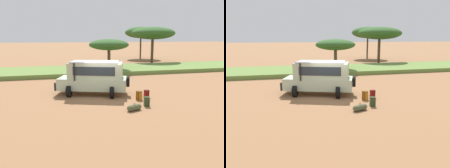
# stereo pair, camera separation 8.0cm
# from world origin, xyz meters

# --- Properties ---
(ground_plane) EXTENTS (320.00, 320.00, 0.00)m
(ground_plane) POSITION_xyz_m (0.00, 0.00, 0.00)
(ground_plane) COLOR #936642
(grass_bank) EXTENTS (120.00, 7.00, 0.44)m
(grass_bank) POSITION_xyz_m (0.00, 11.12, 0.22)
(grass_bank) COLOR olive
(grass_bank) RESTS_ON ground_plane
(safari_vehicle) EXTENTS (5.44, 3.68, 2.44)m
(safari_vehicle) POSITION_xyz_m (-0.52, 0.68, 1.29)
(safari_vehicle) COLOR #B2C6A8
(safari_vehicle) RESTS_ON ground_plane
(backpack_beside_front_wheel) EXTENTS (0.40, 0.47, 0.57)m
(backpack_beside_front_wheel) POSITION_xyz_m (2.14, -2.91, 0.28)
(backpack_beside_front_wheel) COLOR #42562D
(backpack_beside_front_wheel) RESTS_ON ground_plane
(backpack_cluster_center) EXTENTS (0.45, 0.42, 0.60)m
(backpack_cluster_center) POSITION_xyz_m (2.16, -1.54, 0.29)
(backpack_cluster_center) COLOR #B26619
(backpack_cluster_center) RESTS_ON ground_plane
(backpack_near_rear_wheel) EXTENTS (0.34, 0.39, 0.55)m
(backpack_near_rear_wheel) POSITION_xyz_m (2.83, -1.21, 0.27)
(backpack_near_rear_wheel) COLOR maroon
(backpack_near_rear_wheel) RESTS_ON ground_plane
(duffel_bag_low_black_case) EXTENTS (0.94, 0.55, 0.45)m
(duffel_bag_low_black_case) POSITION_xyz_m (1.11, -3.55, 0.18)
(duffel_bag_low_black_case) COLOR #4C5133
(duffel_bag_low_black_case) RESTS_ON ground_plane
(acacia_tree_far_left) EXTENTS (4.71, 4.31, 3.90)m
(acacia_tree_far_left) POSITION_xyz_m (2.85, 10.47, 3.23)
(acacia_tree_far_left) COLOR brown
(acacia_tree_far_left) RESTS_ON ground_plane
(acacia_tree_left_mid) EXTENTS (6.99, 6.67, 5.69)m
(acacia_tree_left_mid) POSITION_xyz_m (11.69, 17.96, 4.70)
(acacia_tree_left_mid) COLOR brown
(acacia_tree_left_mid) RESTS_ON ground_plane
(acacia_tree_centre_back) EXTENTS (6.18, 5.69, 6.04)m
(acacia_tree_centre_back) POSITION_xyz_m (12.61, 25.52, 4.95)
(acacia_tree_centre_back) COLOR brown
(acacia_tree_centre_back) RESTS_ON ground_plane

